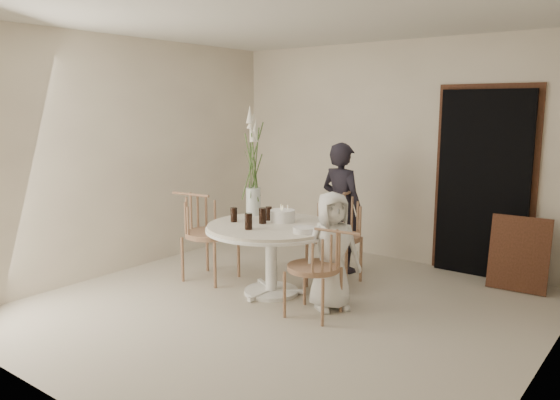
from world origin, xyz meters
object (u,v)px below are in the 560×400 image
Objects in this scene: chair_left at (200,223)px; boy at (332,251)px; flower_vase at (253,170)px; chair_right at (325,260)px; girl at (341,207)px; chair_far at (340,225)px; table at (271,235)px; birthday_cake at (283,216)px.

boy is (1.68, 0.07, -0.06)m from chair_left.
flower_vase is at bearing 112.10° from boy.
chair_right is 0.24m from boy.
girl reaches higher than chair_left.
chair_far reaches higher than chair_left.
chair_right is 1.51m from girl.
girl is at bearing -50.17° from chair_left.
chair_far is 1.12m from flower_vase.
flower_vase is (0.49, 0.34, 0.60)m from chair_left.
table is 0.26m from birthday_cake.
girl is (1.11, 1.19, 0.13)m from chair_left.
girl is at bearing 82.57° from table.
table is at bearing -91.77° from birthday_cake.
girl reaches higher than chair_far.
chair_far is 0.86m from boy.
birthday_cake is (-0.33, -0.60, 0.16)m from chair_far.
girl is 1.33× the size of boy.
boy is at bearing 1.17° from table.
chair_left is (-1.75, 0.16, 0.08)m from chair_right.
chair_left reaches higher than table.
chair_left is at bearing 55.64° from girl.
chair_left is 0.85× the size of boy.
chair_far is at bearing 61.29° from boy.
chair_right is 0.56× the size of girl.
table is at bearing -30.81° from flower_vase.
chair_far reaches higher than table.
girl is (0.15, 1.13, 0.14)m from table.
birthday_cake is (0.97, 0.25, 0.17)m from chair_left.
girl is 1.26× the size of flower_vase.
chair_left is (-0.96, -0.06, 0.01)m from table.
boy reaches higher than chair_left.
birthday_cake is (-0.14, -0.95, 0.04)m from girl.
table is 0.82m from chair_right.
girl is (-0.65, 1.35, 0.21)m from chair_right.
flower_vase is at bearing -118.12° from chair_right.
chair_right reaches higher than table.
table is 1.58× the size of chair_right.
chair_far is 1.16× the size of chair_right.
boy is 4.42× the size of birthday_cake.
flower_vase is at bearing 168.67° from birthday_cake.
girl is at bearing 81.47° from birthday_cake.
boy reaches higher than birthday_cake.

